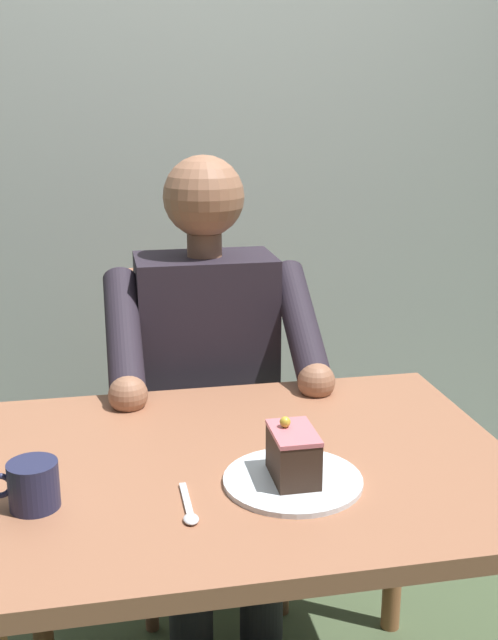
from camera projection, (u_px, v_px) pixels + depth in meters
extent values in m
cube|color=#ACB1AE|center=(173.00, 59.00, 2.48)|extent=(6.40, 0.12, 3.00)
cube|color=#996144|center=(250.00, 467.00, 1.49)|extent=(1.02, 0.79, 0.04)
cylinder|color=#A2613C|center=(396.00, 513.00, 1.98)|extent=(0.05, 0.05, 0.69)
cylinder|color=#A2613C|center=(36.00, 552.00, 1.81)|extent=(0.05, 0.05, 0.69)
cube|color=#A26649|center=(207.00, 445.00, 2.15)|extent=(0.42, 0.42, 0.04)
cube|color=#A26649|center=(196.00, 341.00, 2.26)|extent=(0.38, 0.04, 0.45)
cylinder|color=#A26649|center=(283.00, 542.00, 2.07)|extent=(0.04, 0.04, 0.44)
cylinder|color=#A26649|center=(150.00, 557.00, 2.01)|extent=(0.04, 0.04, 0.44)
cylinder|color=#A26649|center=(256.00, 480.00, 2.41)|extent=(0.04, 0.04, 0.44)
cylinder|color=#A26649|center=(141.00, 491.00, 2.35)|extent=(0.04, 0.04, 0.44)
cube|color=#28202B|center=(206.00, 352.00, 2.05)|extent=(0.36, 0.22, 0.52)
sphere|color=#9A674C|center=(204.00, 196.00, 1.94)|extent=(0.21, 0.21, 0.21)
cylinder|color=#9A674C|center=(204.00, 245.00, 1.97)|extent=(0.09, 0.09, 0.06)
cylinder|color=#28202B|center=(300.00, 321.00, 1.93)|extent=(0.08, 0.33, 0.26)
sphere|color=#9A674C|center=(316.00, 381.00, 1.81)|extent=(0.09, 0.09, 0.09)
cylinder|color=#28202B|center=(123.00, 330.00, 1.85)|extent=(0.08, 0.33, 0.26)
sphere|color=#9A674C|center=(128.00, 395.00, 1.73)|extent=(0.09, 0.09, 0.09)
cylinder|color=#29282F|center=(248.00, 464.00, 2.03)|extent=(0.13, 0.38, 0.14)
cylinder|color=#29282F|center=(180.00, 470.00, 2.00)|extent=(0.13, 0.38, 0.14)
cylinder|color=#29282F|center=(261.00, 580.00, 1.93)|extent=(0.11, 0.11, 0.42)
cylinder|color=#29282F|center=(190.00, 588.00, 1.90)|extent=(0.11, 0.11, 0.42)
cylinder|color=white|center=(293.00, 480.00, 1.39)|extent=(0.25, 0.25, 0.01)
cube|color=#36241A|center=(293.00, 456.00, 1.37)|extent=(0.08, 0.12, 0.08)
cube|color=#D36D78|center=(294.00, 433.00, 1.36)|extent=(0.08, 0.12, 0.01)
sphere|color=gold|center=(285.00, 422.00, 1.37)|extent=(0.02, 0.02, 0.02)
cylinder|color=#232646|center=(34.00, 485.00, 1.30)|extent=(0.09, 0.09, 0.08)
torus|color=#232646|center=(0.00, 486.00, 1.29)|extent=(0.05, 0.01, 0.05)
cylinder|color=black|center=(32.00, 466.00, 1.29)|extent=(0.08, 0.08, 0.01)
cube|color=silver|center=(186.00, 499.00, 1.33)|extent=(0.01, 0.11, 0.01)
ellipsoid|color=silver|center=(191.00, 519.00, 1.26)|extent=(0.03, 0.04, 0.01)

